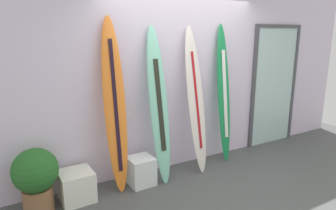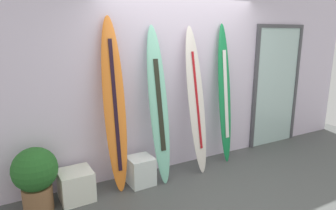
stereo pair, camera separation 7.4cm
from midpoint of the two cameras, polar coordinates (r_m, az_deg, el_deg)
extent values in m
cube|color=#484B49|center=(3.97, 11.71, -17.32)|extent=(8.00, 8.00, 0.04)
cube|color=silver|center=(4.50, 1.59, 5.90)|extent=(7.20, 0.20, 2.80)
ellipsoid|color=orange|center=(3.79, -10.74, -0.22)|extent=(0.30, 0.40, 2.22)
cube|color=black|center=(3.76, -10.59, -0.25)|extent=(0.06, 0.25, 1.65)
ellipsoid|color=#7FD0B1|center=(3.99, -2.35, -0.03)|extent=(0.29, 0.52, 2.12)
cube|color=black|center=(3.96, -2.11, -0.03)|extent=(0.08, 0.26, 1.21)
ellipsoid|color=silver|center=(4.31, 4.87, 0.90)|extent=(0.30, 0.47, 2.12)
cube|color=#B0141B|center=(4.29, 5.07, 0.90)|extent=(0.05, 0.28, 1.38)
cone|color=black|center=(4.48, 5.63, -10.37)|extent=(0.07, 0.09, 0.11)
ellipsoid|color=#188445|center=(4.71, 10.21, 2.06)|extent=(0.22, 0.34, 2.16)
cube|color=white|center=(4.68, 10.47, 2.04)|extent=(0.06, 0.18, 1.35)
cube|color=white|center=(4.13, -5.76, -12.48)|extent=(0.34, 0.34, 0.38)
cube|color=white|center=(3.93, -17.71, -14.60)|extent=(0.40, 0.40, 0.37)
cube|color=silver|center=(5.74, 19.33, 3.24)|extent=(0.98, 0.02, 2.10)
cube|color=#47474C|center=(5.36, 15.66, 2.83)|extent=(0.06, 0.06, 2.10)
cube|color=#47474C|center=(6.14, 22.53, 3.59)|extent=(0.06, 0.06, 2.10)
cube|color=#47474C|center=(5.66, 20.19, 14.04)|extent=(1.10, 0.06, 0.06)
cylinder|color=#8C613E|center=(3.87, -24.16, -16.28)|extent=(0.33, 0.33, 0.30)
sphere|color=#256024|center=(3.71, -24.70, -11.37)|extent=(0.50, 0.50, 0.50)
camera|label=1|loc=(0.04, -90.52, -0.12)|focal=31.70mm
camera|label=2|loc=(0.04, 89.48, 0.12)|focal=31.70mm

